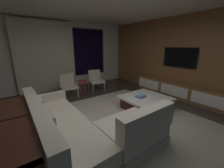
{
  "coord_description": "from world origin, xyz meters",
  "views": [
    {
      "loc": [
        -1.7,
        -2.21,
        1.74
      ],
      "look_at": [
        0.6,
        0.91,
        0.66
      ],
      "focal_mm": 22.19,
      "sensor_mm": 36.0,
      "label": 1
    }
  ],
  "objects_px": {
    "book_stack_on_coffee_table": "(141,96)",
    "side_stool": "(82,83)",
    "sectional_couch": "(79,129)",
    "accent_chair_near_window": "(96,79)",
    "accent_chair_by_curtain": "(68,84)",
    "coffee_table": "(145,103)",
    "console_table_behind_couch": "(17,138)",
    "media_console": "(178,91)",
    "mounted_tv": "(179,57)"
  },
  "relations": [
    {
      "from": "side_stool",
      "to": "sectional_couch",
      "type": "bearing_deg",
      "value": -115.62
    },
    {
      "from": "accent_chair_near_window",
      "to": "media_console",
      "type": "distance_m",
      "value": 3.08
    },
    {
      "from": "coffee_table",
      "to": "book_stack_on_coffee_table",
      "type": "height_order",
      "value": "book_stack_on_coffee_table"
    },
    {
      "from": "coffee_table",
      "to": "mounted_tv",
      "type": "height_order",
      "value": "mounted_tv"
    },
    {
      "from": "book_stack_on_coffee_table",
      "to": "console_table_behind_couch",
      "type": "xyz_separation_m",
      "value": [
        -2.86,
        -0.17,
        0.03
      ]
    },
    {
      "from": "coffee_table",
      "to": "console_table_behind_couch",
      "type": "height_order",
      "value": "console_table_behind_couch"
    },
    {
      "from": "accent_chair_near_window",
      "to": "mounted_tv",
      "type": "relative_size",
      "value": 0.68
    },
    {
      "from": "accent_chair_near_window",
      "to": "accent_chair_by_curtain",
      "type": "distance_m",
      "value": 1.18
    },
    {
      "from": "console_table_behind_couch",
      "to": "book_stack_on_coffee_table",
      "type": "bearing_deg",
      "value": 3.44
    },
    {
      "from": "accent_chair_near_window",
      "to": "mounted_tv",
      "type": "bearing_deg",
      "value": -49.98
    },
    {
      "from": "book_stack_on_coffee_table",
      "to": "media_console",
      "type": "bearing_deg",
      "value": -5.1
    },
    {
      "from": "coffee_table",
      "to": "side_stool",
      "type": "distance_m",
      "value": 2.57
    },
    {
      "from": "sectional_couch",
      "to": "accent_chair_by_curtain",
      "type": "distance_m",
      "value": 2.66
    },
    {
      "from": "sectional_couch",
      "to": "accent_chair_by_curtain",
      "type": "height_order",
      "value": "sectional_couch"
    },
    {
      "from": "coffee_table",
      "to": "accent_chair_near_window",
      "type": "distance_m",
      "value": 2.46
    },
    {
      "from": "sectional_couch",
      "to": "book_stack_on_coffee_table",
      "type": "relative_size",
      "value": 9.43
    },
    {
      "from": "accent_chair_by_curtain",
      "to": "media_console",
      "type": "relative_size",
      "value": 0.25
    },
    {
      "from": "sectional_couch",
      "to": "mounted_tv",
      "type": "bearing_deg",
      "value": 5.17
    },
    {
      "from": "mounted_tv",
      "to": "coffee_table",
      "type": "bearing_deg",
      "value": -175.97
    },
    {
      "from": "coffee_table",
      "to": "accent_chair_near_window",
      "type": "bearing_deg",
      "value": 94.38
    },
    {
      "from": "book_stack_on_coffee_table",
      "to": "media_console",
      "type": "xyz_separation_m",
      "value": [
        1.7,
        -0.15,
        -0.13
      ]
    },
    {
      "from": "sectional_couch",
      "to": "media_console",
      "type": "relative_size",
      "value": 0.81
    },
    {
      "from": "mounted_tv",
      "to": "console_table_behind_couch",
      "type": "distance_m",
      "value": 4.84
    },
    {
      "from": "side_stool",
      "to": "mounted_tv",
      "type": "relative_size",
      "value": 0.4
    },
    {
      "from": "sectional_couch",
      "to": "accent_chair_by_curtain",
      "type": "xyz_separation_m",
      "value": [
        0.71,
        2.56,
        0.14
      ]
    },
    {
      "from": "coffee_table",
      "to": "mounted_tv",
      "type": "bearing_deg",
      "value": 4.03
    },
    {
      "from": "book_stack_on_coffee_table",
      "to": "side_stool",
      "type": "distance_m",
      "value": 2.45
    },
    {
      "from": "side_stool",
      "to": "accent_chair_by_curtain",
      "type": "bearing_deg",
      "value": -169.74
    },
    {
      "from": "accent_chair_by_curtain",
      "to": "mounted_tv",
      "type": "distance_m",
      "value": 3.93
    },
    {
      "from": "accent_chair_near_window",
      "to": "side_stool",
      "type": "relative_size",
      "value": 1.7
    },
    {
      "from": "accent_chair_near_window",
      "to": "sectional_couch",
      "type": "bearing_deg",
      "value": -125.18
    },
    {
      "from": "media_console",
      "to": "mounted_tv",
      "type": "height_order",
      "value": "mounted_tv"
    },
    {
      "from": "console_table_behind_couch",
      "to": "sectional_couch",
      "type": "bearing_deg",
      "value": -8.03
    },
    {
      "from": "sectional_couch",
      "to": "book_stack_on_coffee_table",
      "type": "bearing_deg",
      "value": 8.77
    },
    {
      "from": "sectional_couch",
      "to": "accent_chair_near_window",
      "type": "relative_size",
      "value": 3.21
    },
    {
      "from": "coffee_table",
      "to": "media_console",
      "type": "xyz_separation_m",
      "value": [
        1.58,
        -0.07,
        0.06
      ]
    },
    {
      "from": "accent_chair_near_window",
      "to": "accent_chair_by_curtain",
      "type": "relative_size",
      "value": 1.0
    },
    {
      "from": "sectional_couch",
      "to": "console_table_behind_couch",
      "type": "xyz_separation_m",
      "value": [
        -0.91,
        0.13,
        0.13
      ]
    },
    {
      "from": "book_stack_on_coffee_table",
      "to": "console_table_behind_couch",
      "type": "relative_size",
      "value": 0.13
    },
    {
      "from": "side_stool",
      "to": "mounted_tv",
      "type": "bearing_deg",
      "value": -42.17
    },
    {
      "from": "sectional_couch",
      "to": "console_table_behind_couch",
      "type": "height_order",
      "value": "sectional_couch"
    },
    {
      "from": "mounted_tv",
      "to": "media_console",
      "type": "bearing_deg",
      "value": -132.48
    },
    {
      "from": "sectional_couch",
      "to": "side_stool",
      "type": "height_order",
      "value": "sectional_couch"
    },
    {
      "from": "media_console",
      "to": "mounted_tv",
      "type": "relative_size",
      "value": 2.72
    },
    {
      "from": "sectional_couch",
      "to": "book_stack_on_coffee_table",
      "type": "height_order",
      "value": "sectional_couch"
    },
    {
      "from": "coffee_table",
      "to": "media_console",
      "type": "distance_m",
      "value": 1.58
    },
    {
      "from": "book_stack_on_coffee_table",
      "to": "side_stool",
      "type": "height_order",
      "value": "side_stool"
    },
    {
      "from": "coffee_table",
      "to": "console_table_behind_couch",
      "type": "relative_size",
      "value": 0.55
    },
    {
      "from": "book_stack_on_coffee_table",
      "to": "media_console",
      "type": "relative_size",
      "value": 0.09
    },
    {
      "from": "side_stool",
      "to": "mounted_tv",
      "type": "distance_m",
      "value": 3.58
    }
  ]
}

